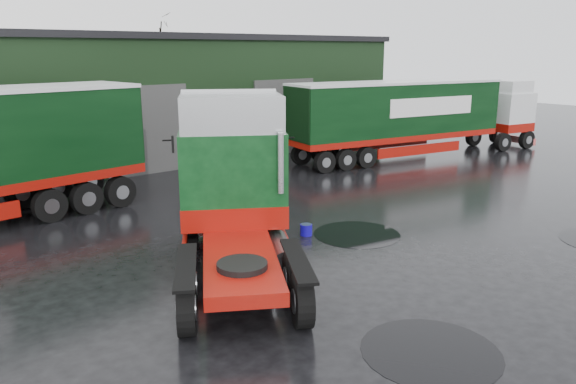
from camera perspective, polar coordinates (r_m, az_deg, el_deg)
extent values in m
plane|color=black|center=(14.40, 4.33, -8.40)|extent=(100.00, 100.00, 0.00)
cube|color=black|center=(31.68, -19.03, 8.92)|extent=(32.00, 12.00, 6.00)
cube|color=black|center=(31.58, -19.51, 14.60)|extent=(32.40, 12.40, 0.30)
cylinder|color=#1207AB|center=(17.26, 1.85, -3.86)|extent=(0.45, 0.45, 0.34)
cylinder|color=black|center=(17.50, 7.01, -4.27)|extent=(2.68, 2.68, 0.01)
cylinder|color=black|center=(11.34, 14.29, -15.45)|extent=(2.65, 2.65, 0.01)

